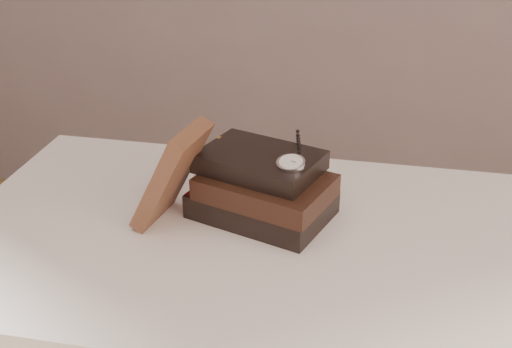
# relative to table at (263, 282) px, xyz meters

# --- Properties ---
(table) EXTENTS (1.00, 0.60, 0.75)m
(table) POSITION_rel_table_xyz_m (0.00, 0.00, 0.00)
(table) COLOR white
(table) RESTS_ON ground
(book_stack) EXTENTS (0.25, 0.21, 0.11)m
(book_stack) POSITION_rel_table_xyz_m (-0.01, 0.06, 0.14)
(book_stack) COLOR black
(book_stack) RESTS_ON table
(journal) EXTENTS (0.12, 0.13, 0.17)m
(journal) POSITION_rel_table_xyz_m (-0.15, 0.01, 0.18)
(journal) COLOR #48291C
(journal) RESTS_ON table
(pocket_watch) EXTENTS (0.06, 0.15, 0.02)m
(pocket_watch) POSITION_rel_table_xyz_m (0.04, 0.04, 0.21)
(pocket_watch) COLOR silver
(pocket_watch) RESTS_ON book_stack
(eyeglasses) EXTENTS (0.12, 0.13, 0.04)m
(eyeglasses) POSITION_rel_table_xyz_m (-0.06, 0.15, 0.15)
(eyeglasses) COLOR silver
(eyeglasses) RESTS_ON book_stack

